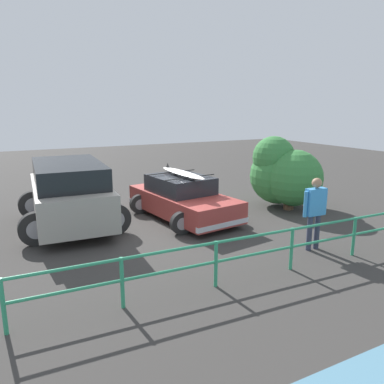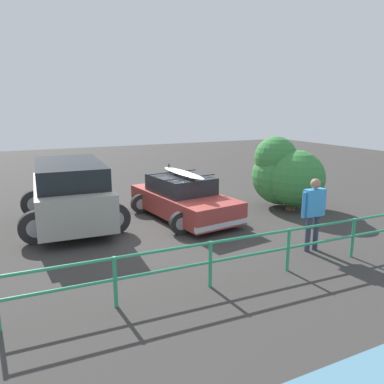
% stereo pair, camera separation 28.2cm
% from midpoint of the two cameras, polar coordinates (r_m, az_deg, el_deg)
% --- Properties ---
extents(ground_plane, '(44.00, 44.00, 0.02)m').
position_cam_midpoint_polar(ground_plane, '(11.46, -4.97, -4.39)').
color(ground_plane, '#383533').
rests_on(ground_plane, ground).
extents(sedan_car, '(2.70, 4.19, 1.59)m').
position_cam_midpoint_polar(sedan_car, '(11.55, -2.16, -0.97)').
color(sedan_car, '#9E3833').
rests_on(sedan_car, ground).
extents(suv_car, '(2.95, 4.49, 1.86)m').
position_cam_midpoint_polar(suv_car, '(11.31, -18.82, -0.16)').
color(suv_car, '#9E998E').
rests_on(suv_car, ground).
extents(person_bystander, '(0.69, 0.24, 1.77)m').
position_cam_midpoint_polar(person_bystander, '(9.29, 17.42, -2.23)').
color(person_bystander, '#33384C').
rests_on(person_bystander, ground).
extents(railing_fence, '(10.98, 0.42, 0.92)m').
position_cam_midpoint_polar(railing_fence, '(8.15, 14.03, -7.35)').
color(railing_fence, '#2D9366').
rests_on(railing_fence, ground).
extents(bush_near_left, '(2.30, 2.56, 2.43)m').
position_cam_midpoint_polar(bush_near_left, '(12.99, 13.54, 2.61)').
color(bush_near_left, brown).
rests_on(bush_near_left, ground).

